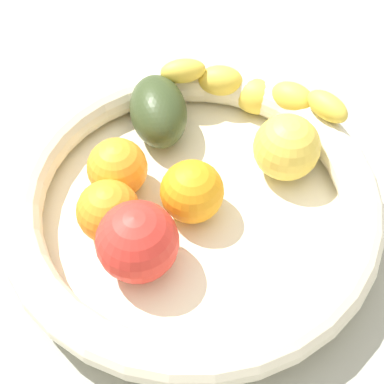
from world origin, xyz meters
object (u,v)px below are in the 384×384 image
(tomato_red, at_px, (137,242))
(apple_yellow, at_px, (287,147))
(orange_mid_left, at_px, (189,193))
(avocado_dark, at_px, (158,111))
(banana_draped_left, at_px, (255,91))
(orange_front, at_px, (109,211))
(orange_mid_right, at_px, (117,168))
(fruit_bowl, at_px, (192,204))

(tomato_red, distance_m, apple_yellow, 0.18)
(orange_mid_left, bearing_deg, avocado_dark, 112.48)
(banana_draped_left, xyz_separation_m, orange_front, (-0.13, -0.17, -0.00))
(orange_mid_right, relative_size, avocado_dark, 0.64)
(banana_draped_left, distance_m, orange_mid_left, 0.15)
(banana_draped_left, distance_m, apple_yellow, 0.09)
(orange_front, distance_m, apple_yellow, 0.19)
(banana_draped_left, bearing_deg, fruit_bowl, -111.55)
(fruit_bowl, relative_size, tomato_red, 4.92)
(orange_front, xyz_separation_m, orange_mid_left, (0.07, 0.03, 0.00))
(fruit_bowl, distance_m, apple_yellow, 0.11)
(orange_mid_left, distance_m, orange_mid_right, 0.08)
(orange_mid_left, relative_size, orange_mid_right, 1.03)
(avocado_dark, bearing_deg, fruit_bowl, -66.09)
(banana_draped_left, distance_m, orange_front, 0.21)
(orange_mid_right, xyz_separation_m, avocado_dark, (0.03, 0.08, 0.00))
(orange_mid_left, distance_m, tomato_red, 0.07)
(fruit_bowl, bearing_deg, tomato_red, -123.02)
(orange_mid_right, bearing_deg, tomato_red, -68.44)
(orange_mid_left, height_order, orange_mid_right, orange_mid_left)
(fruit_bowl, xyz_separation_m, apple_yellow, (0.09, 0.06, 0.02))
(orange_mid_right, xyz_separation_m, apple_yellow, (0.16, 0.04, 0.00))
(orange_mid_right, bearing_deg, avocado_dark, 70.20)
(orange_mid_right, relative_size, tomato_red, 0.81)
(orange_mid_left, height_order, tomato_red, tomato_red)
(orange_mid_left, height_order, apple_yellow, apple_yellow)
(fruit_bowl, height_order, orange_mid_left, orange_mid_left)
(orange_front, relative_size, tomato_red, 0.81)
(orange_mid_left, xyz_separation_m, orange_mid_right, (-0.07, 0.02, -0.00))
(fruit_bowl, height_order, apple_yellow, apple_yellow)
(banana_draped_left, xyz_separation_m, orange_mid_right, (-0.13, -0.12, -0.00))
(fruit_bowl, xyz_separation_m, orange_mid_left, (-0.00, -0.00, 0.02))
(apple_yellow, relative_size, avocado_dark, 0.72)
(fruit_bowl, xyz_separation_m, tomato_red, (-0.04, -0.06, 0.03))
(orange_front, relative_size, apple_yellow, 0.89)
(banana_draped_left, relative_size, orange_mid_left, 3.37)
(orange_front, relative_size, orange_mid_right, 1.00)
(orange_front, bearing_deg, tomato_red, -46.09)
(banana_draped_left, bearing_deg, orange_front, -127.37)
(fruit_bowl, relative_size, avocado_dark, 3.89)
(orange_mid_left, height_order, avocado_dark, orange_mid_left)
(avocado_dark, bearing_deg, banana_draped_left, 19.59)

